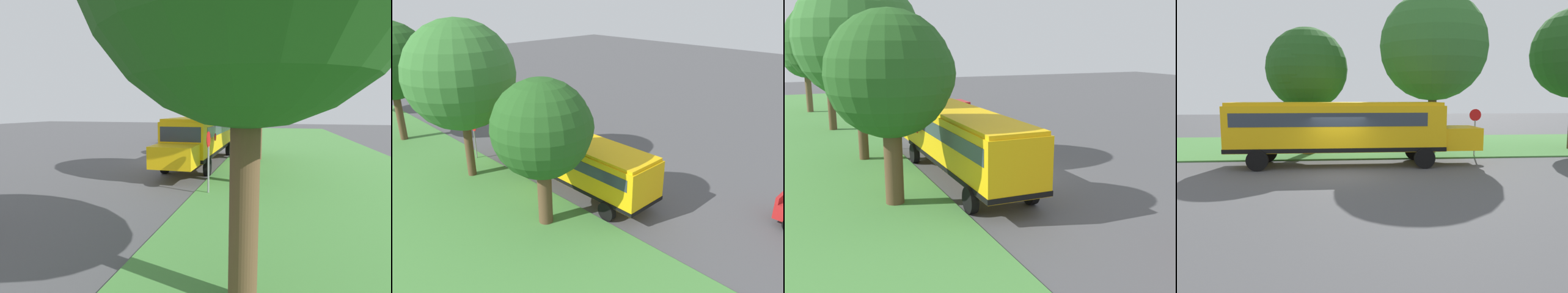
{
  "view_description": "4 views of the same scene",
  "coord_description": "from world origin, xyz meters",
  "views": [
    {
      "loc": [
        -7.28,
        20.38,
        3.67
      ],
      "look_at": [
        -2.15,
        0.46,
        1.16
      ],
      "focal_mm": 28.0,
      "sensor_mm": 36.0,
      "label": 1
    },
    {
      "loc": [
        -16.11,
        -14.93,
        10.84
      ],
      "look_at": [
        -0.8,
        0.61,
        1.91
      ],
      "focal_mm": 35.0,
      "sensor_mm": 36.0,
      "label": 2
    },
    {
      "loc": [
        -9.62,
        -18.53,
        6.14
      ],
      "look_at": [
        -1.81,
        -0.04,
        1.56
      ],
      "focal_mm": 42.0,
      "sensor_mm": 36.0,
      "label": 3
    },
    {
      "loc": [
        16.51,
        0.03,
        3.43
      ],
      "look_at": [
        -1.01,
        1.56,
        1.13
      ],
      "focal_mm": 35.0,
      "sensor_mm": 36.0,
      "label": 4
    }
  ],
  "objects": [
    {
      "name": "oak_tree_beside_bus",
      "position": [
        -5.95,
        -1.9,
        4.99
      ],
      "size": [
        4.7,
        4.7,
        7.37
      ],
      "color": "brown",
      "rests_on": "ground"
    },
    {
      "name": "car_red_nearest",
      "position": [
        2.8,
        15.87,
        0.88
      ],
      "size": [
        2.02,
        4.4,
        1.56
      ],
      "color": "#B21E1E",
      "rests_on": "ground"
    },
    {
      "name": "stop_sign",
      "position": [
        -4.6,
        7.76,
        1.74
      ],
      "size": [
        0.08,
        0.68,
        2.74
      ],
      "color": "gray",
      "rests_on": "ground"
    },
    {
      "name": "grass_verge",
      "position": [
        -10.0,
        0.0,
        0.04
      ],
      "size": [
        12.0,
        80.0,
        0.08
      ],
      "primitive_type": "cube",
      "color": "#47843D",
      "rests_on": "ground"
    },
    {
      "name": "oak_tree_roadside_mid",
      "position": [
        -5.95,
        5.52,
        6.48
      ],
      "size": [
        6.37,
        6.37,
        9.56
      ],
      "color": "brown",
      "rests_on": "ground"
    },
    {
      "name": "school_bus",
      "position": [
        -2.52,
        0.19,
        1.92
      ],
      "size": [
        2.84,
        12.42,
        3.16
      ],
      "color": "yellow",
      "rests_on": "ground"
    },
    {
      "name": "ground_plane",
      "position": [
        0.0,
        0.0,
        0.0
      ],
      "size": [
        120.0,
        120.0,
        0.0
      ],
      "primitive_type": "plane",
      "color": "#4C4C4F"
    },
    {
      "name": "car_silver_middle",
      "position": [
        2.8,
        23.83,
        0.88
      ],
      "size": [
        2.02,
        4.4,
        1.56
      ],
      "color": "#B7B7BC",
      "rests_on": "ground"
    }
  ]
}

